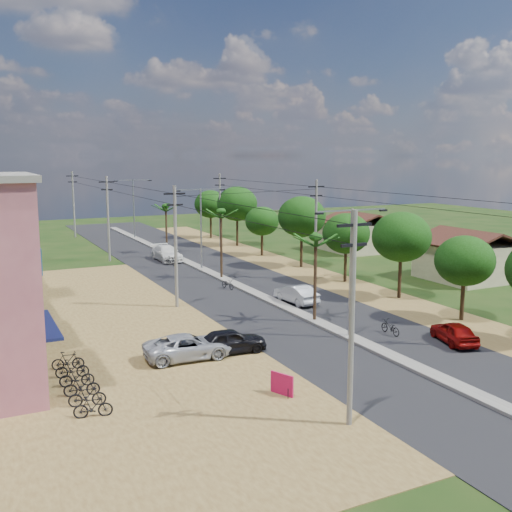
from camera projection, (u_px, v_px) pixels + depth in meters
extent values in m
plane|color=black|center=(349.00, 338.00, 36.86)|extent=(160.00, 160.00, 0.00)
cube|color=black|center=(245.00, 290.00, 50.12)|extent=(12.00, 110.00, 0.04)
cube|color=#605E56|center=(230.00, 282.00, 52.76)|extent=(1.00, 90.00, 0.18)
cube|color=brown|center=(76.00, 335.00, 37.37)|extent=(18.00, 46.00, 0.04)
cube|color=brown|center=(330.00, 280.00, 53.84)|extent=(5.00, 90.00, 0.03)
cube|color=#0E143C|center=(46.00, 325.00, 28.65)|extent=(0.80, 5.40, 0.15)
cube|color=black|center=(41.00, 362.00, 28.80)|extent=(0.10, 3.00, 2.40)
cube|color=navy|center=(35.00, 255.00, 27.95)|extent=(0.12, 4.20, 1.20)
cube|color=#0E143C|center=(30.00, 295.00, 34.84)|extent=(0.80, 5.40, 0.15)
cube|color=black|center=(26.00, 325.00, 34.99)|extent=(0.10, 3.00, 2.40)
cube|color=navy|center=(22.00, 249.00, 34.25)|extent=(0.12, 4.20, 1.20)
cube|color=#0E143C|center=(19.00, 274.00, 41.03)|extent=(0.80, 5.40, 0.15)
cube|color=black|center=(16.00, 300.00, 41.17)|extent=(0.10, 3.00, 2.40)
cube|color=navy|center=(12.00, 244.00, 40.54)|extent=(0.12, 4.20, 1.20)
cube|color=tan|center=(468.00, 261.00, 54.17)|extent=(7.00, 7.00, 3.30)
cube|color=tan|center=(359.00, 237.00, 70.52)|extent=(7.00, 7.00, 3.30)
cylinder|color=black|center=(463.00, 293.00, 40.61)|extent=(0.28, 0.28, 3.85)
ellipsoid|color=black|center=(465.00, 261.00, 40.25)|extent=(4.00, 4.00, 3.40)
cylinder|color=black|center=(400.00, 270.00, 46.91)|extent=(0.28, 0.28, 4.55)
ellipsoid|color=black|center=(401.00, 237.00, 46.48)|extent=(4.60, 4.60, 3.91)
cylinder|color=black|center=(346.00, 259.00, 53.01)|extent=(0.28, 0.28, 4.06)
ellipsoid|color=black|center=(346.00, 233.00, 52.63)|extent=(4.20, 4.20, 3.57)
cylinder|color=black|center=(301.00, 244.00, 60.11)|extent=(0.28, 0.28, 4.76)
ellipsoid|color=black|center=(302.00, 217.00, 59.66)|extent=(4.80, 4.80, 4.08)
cylinder|color=black|center=(262.00, 240.00, 67.10)|extent=(0.28, 0.28, 3.64)
ellipsoid|color=black|center=(262.00, 221.00, 66.76)|extent=(3.80, 3.80, 3.23)
cylinder|color=black|center=(237.00, 226.00, 74.33)|extent=(0.28, 0.28, 4.90)
ellipsoid|color=black|center=(237.00, 204.00, 73.87)|extent=(5.00, 5.00, 4.25)
cylinder|color=black|center=(211.00, 222.00, 81.32)|extent=(0.28, 0.28, 4.34)
ellipsoid|color=black|center=(211.00, 204.00, 80.91)|extent=(4.40, 4.40, 3.74)
cylinder|color=black|center=(315.00, 280.00, 39.92)|extent=(0.22, 0.22, 5.80)
cylinder|color=black|center=(221.00, 245.00, 54.03)|extent=(0.22, 0.22, 6.20)
cylinder|color=black|center=(166.00, 230.00, 68.23)|extent=(0.22, 0.22, 5.50)
cylinder|color=gray|center=(350.00, 274.00, 36.20)|extent=(0.16, 0.16, 8.00)
cube|color=gray|center=(369.00, 209.00, 36.08)|extent=(2.40, 0.08, 0.08)
cube|color=gray|center=(335.00, 211.00, 35.03)|extent=(2.40, 0.08, 0.08)
cube|color=black|center=(383.00, 210.00, 36.58)|extent=(0.50, 0.18, 0.12)
cube|color=black|center=(319.00, 214.00, 34.57)|extent=(0.50, 0.18, 0.12)
cylinder|color=gray|center=(201.00, 230.00, 58.30)|extent=(0.16, 0.16, 8.00)
cube|color=gray|center=(212.00, 189.00, 58.18)|extent=(2.40, 0.08, 0.08)
cube|color=gray|center=(189.00, 190.00, 57.13)|extent=(2.40, 0.08, 0.08)
cube|color=black|center=(222.00, 190.00, 58.68)|extent=(0.50, 0.18, 0.12)
cube|color=black|center=(178.00, 191.00, 56.67)|extent=(0.50, 0.18, 0.12)
cylinder|color=gray|center=(134.00, 209.00, 80.40)|extent=(0.16, 0.16, 8.00)
cube|color=gray|center=(142.00, 180.00, 80.28)|extent=(2.40, 0.08, 0.08)
cube|color=gray|center=(124.00, 180.00, 79.23)|extent=(2.40, 0.08, 0.08)
cube|color=black|center=(150.00, 181.00, 80.78)|extent=(0.50, 0.18, 0.12)
cube|color=black|center=(116.00, 181.00, 78.77)|extent=(0.50, 0.18, 0.12)
cylinder|color=#605E56|center=(352.00, 321.00, 24.22)|extent=(0.24, 0.24, 9.00)
cube|color=black|center=(354.00, 225.00, 23.57)|extent=(1.60, 0.12, 0.12)
cube|color=black|center=(354.00, 245.00, 23.70)|extent=(1.20, 0.12, 0.12)
cylinder|color=#605E56|center=(176.00, 247.00, 43.66)|extent=(0.24, 0.24, 9.00)
cube|color=black|center=(174.00, 194.00, 43.02)|extent=(1.60, 0.12, 0.12)
cube|color=black|center=(175.00, 205.00, 43.15)|extent=(1.20, 0.12, 0.12)
cylinder|color=#605E56|center=(108.00, 219.00, 63.11)|extent=(0.24, 0.24, 9.00)
cube|color=black|center=(107.00, 182.00, 62.47)|extent=(1.60, 0.12, 0.12)
cube|color=black|center=(107.00, 190.00, 62.60)|extent=(1.20, 0.12, 0.12)
cylinder|color=#605E56|center=(74.00, 205.00, 81.68)|extent=(0.24, 0.24, 9.00)
cube|color=black|center=(72.00, 176.00, 81.03)|extent=(1.60, 0.12, 0.12)
cube|color=black|center=(72.00, 182.00, 81.16)|extent=(1.20, 0.12, 0.12)
cylinder|color=#605E56|center=(316.00, 230.00, 53.54)|extent=(0.24, 0.24, 9.00)
cube|color=black|center=(316.00, 187.00, 52.90)|extent=(1.60, 0.12, 0.12)
cube|color=black|center=(316.00, 196.00, 53.03)|extent=(1.20, 0.12, 0.12)
cylinder|color=#605E56|center=(220.00, 211.00, 72.99)|extent=(0.24, 0.24, 9.00)
cube|color=black|center=(220.00, 178.00, 72.34)|extent=(1.60, 0.12, 0.12)
cube|color=black|center=(220.00, 185.00, 72.48)|extent=(1.20, 0.12, 0.12)
imported|color=#780806|center=(454.00, 333.00, 35.69)|extent=(2.57, 4.13, 1.31)
imported|color=#A8ACB1|center=(296.00, 294.00, 45.40)|extent=(1.76, 4.34, 1.40)
imported|color=silver|center=(167.00, 254.00, 63.83)|extent=(2.26, 5.43, 1.57)
imported|color=#A8ACB1|center=(188.00, 347.00, 32.95)|extent=(5.00, 2.51, 1.36)
imported|color=black|center=(231.00, 341.00, 33.92)|extent=(4.19, 1.91, 1.39)
imported|color=black|center=(390.00, 328.00, 37.46)|extent=(0.63, 1.75, 0.92)
imported|color=black|center=(228.00, 284.00, 50.27)|extent=(0.89, 1.72, 0.86)
imported|color=black|center=(171.00, 261.00, 60.85)|extent=(1.01, 1.69, 0.98)
cube|color=#B01043|center=(282.00, 384.00, 27.97)|extent=(0.60, 1.21, 1.07)
cylinder|color=black|center=(288.00, 394.00, 27.49)|extent=(0.04, 0.04, 0.54)
cylinder|color=black|center=(276.00, 386.00, 28.54)|extent=(0.04, 0.04, 0.54)
imported|color=black|center=(93.00, 407.00, 25.56)|extent=(1.73, 0.80, 1.00)
imported|color=black|center=(87.00, 396.00, 26.71)|extent=(1.73, 0.80, 1.00)
imported|color=black|center=(82.00, 386.00, 27.86)|extent=(1.73, 0.80, 1.00)
imported|color=black|center=(77.00, 377.00, 29.01)|extent=(1.73, 0.80, 1.00)
imported|color=black|center=(72.00, 369.00, 30.15)|extent=(1.73, 0.80, 1.00)
imported|color=black|center=(68.00, 361.00, 31.30)|extent=(1.73, 0.80, 1.00)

